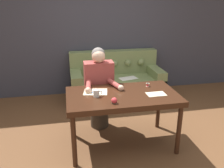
% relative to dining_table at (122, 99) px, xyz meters
% --- Properties ---
extents(ground_plane, '(16.00, 16.00, 0.00)m').
position_rel_dining_table_xyz_m(ground_plane, '(0.01, 0.02, -0.67)').
color(ground_plane, brown).
extents(wall_back, '(8.00, 0.06, 2.60)m').
position_rel_dining_table_xyz_m(wall_back, '(0.01, 2.05, 0.63)').
color(wall_back, '#383842').
rests_on(wall_back, ground_plane).
extents(dining_table, '(1.43, 0.81, 0.75)m').
position_rel_dining_table_xyz_m(dining_table, '(0.00, 0.00, 0.00)').
color(dining_table, '#381E11').
rests_on(dining_table, ground_plane).
extents(couch, '(1.77, 0.84, 0.91)m').
position_rel_dining_table_xyz_m(couch, '(0.26, 1.64, -0.35)').
color(couch, olive).
rests_on(couch, ground_plane).
extents(person, '(0.51, 0.62, 1.25)m').
position_rel_dining_table_xyz_m(person, '(-0.23, 0.55, -0.04)').
color(person, '#33281E').
rests_on(person, ground_plane).
extents(pattern_paper_main, '(0.34, 0.28, 0.00)m').
position_rel_dining_table_xyz_m(pattern_paper_main, '(-0.33, 0.13, 0.08)').
color(pattern_paper_main, beige).
rests_on(pattern_paper_main, dining_table).
extents(pattern_paper_offcut, '(0.24, 0.16, 0.00)m').
position_rel_dining_table_xyz_m(pattern_paper_offcut, '(0.42, -0.09, 0.08)').
color(pattern_paper_offcut, beige).
rests_on(pattern_paper_offcut, dining_table).
extents(scissors, '(0.21, 0.08, 0.01)m').
position_rel_dining_table_xyz_m(scissors, '(-0.32, 0.12, 0.08)').
color(scissors, silver).
rests_on(scissors, dining_table).
extents(mug, '(0.11, 0.08, 0.09)m').
position_rel_dining_table_xyz_m(mug, '(-0.34, -0.02, 0.12)').
color(mug, silver).
rests_on(mug, dining_table).
extents(thread_spool, '(0.04, 0.04, 0.05)m').
position_rel_dining_table_xyz_m(thread_spool, '(0.41, 0.20, 0.10)').
color(thread_spool, red).
rests_on(thread_spool, dining_table).
extents(pin_cushion, '(0.07, 0.07, 0.07)m').
position_rel_dining_table_xyz_m(pin_cushion, '(-0.16, -0.26, 0.11)').
color(pin_cushion, '#4C3828').
rests_on(pin_cushion, dining_table).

